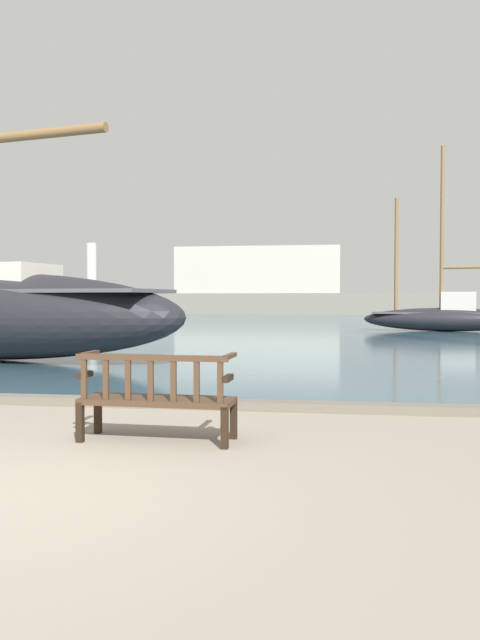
% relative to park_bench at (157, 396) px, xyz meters
% --- Properties ---
extents(ground_plane, '(160.00, 160.00, 0.00)m').
position_rel_park_bench_xyz_m(ground_plane, '(-0.65, -1.86, -0.47)').
color(ground_plane, gray).
extents(harbor_water, '(100.00, 80.00, 0.08)m').
position_rel_park_bench_xyz_m(harbor_water, '(-0.65, 42.14, -0.43)').
color(harbor_water, '#385666').
rests_on(harbor_water, ground).
extents(quay_edge_kerb, '(40.00, 0.30, 0.12)m').
position_rel_park_bench_xyz_m(quay_edge_kerb, '(-0.65, 1.99, -0.41)').
color(quay_edge_kerb, '#675F54').
rests_on(quay_edge_kerb, ground).
extents(park_bench, '(1.62, 0.59, 0.92)m').
position_rel_park_bench_xyz_m(park_bench, '(0.00, 0.00, 0.00)').
color(park_bench, black).
rests_on(park_bench, ground).
extents(sailboat_outer_starboard, '(7.28, 2.89, 8.14)m').
position_rel_park_bench_xyz_m(sailboat_outer_starboard, '(6.78, 22.23, 0.29)').
color(sailboat_outer_starboard, black).
rests_on(sailboat_outer_starboard, harbor_water).
extents(far_breakwater, '(59.89, 2.40, 7.04)m').
position_rel_park_bench_xyz_m(far_breakwater, '(-2.33, 52.53, 1.63)').
color(far_breakwater, slate).
rests_on(far_breakwater, ground).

